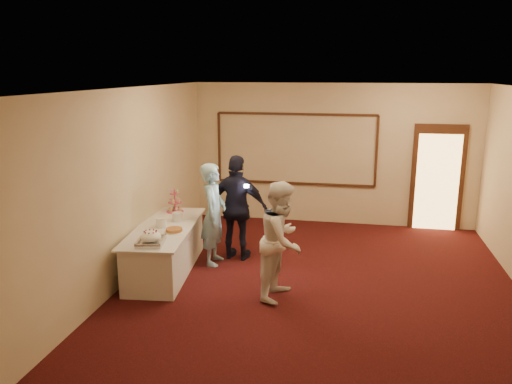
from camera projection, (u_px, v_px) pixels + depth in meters
floor at (319, 288)px, 7.65m from camera, size 7.00×7.00×0.00m
room_walls at (323, 158)px, 7.17m from camera, size 6.04×7.04×3.02m
wall_molding at (296, 149)px, 10.73m from camera, size 3.45×0.04×1.55m
doorway at (437, 178)px, 10.28m from camera, size 1.05×0.07×2.20m
buffet_table at (166, 249)px, 8.22m from camera, size 1.14×2.41×0.77m
pavlova_tray at (151, 238)px, 7.31m from camera, size 0.45×0.55×0.19m
cupcake_stand at (175, 203)px, 8.95m from camera, size 0.31×0.31×0.46m
plate_stack_a at (161, 222)px, 8.10m from camera, size 0.19×0.19×0.16m
plate_stack_b at (177, 217)px, 8.41m from camera, size 0.18×0.18×0.15m
tart at (174, 230)px, 7.86m from camera, size 0.30×0.30×0.06m
man at (214, 214)px, 8.46m from camera, size 0.42×0.64×1.75m
woman at (282, 240)px, 7.19m from camera, size 0.82×0.96×1.73m
guest at (238, 208)px, 8.65m from camera, size 1.13×0.57×1.85m
camera_flash at (246, 186)px, 8.30m from camera, size 0.08×0.06×0.05m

